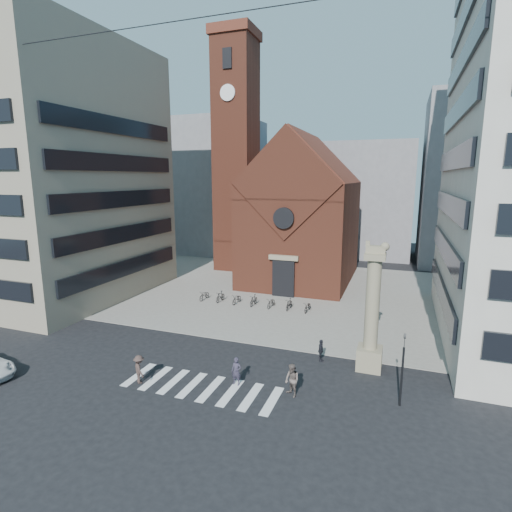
# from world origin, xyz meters

# --- Properties ---
(ground) EXTENTS (120.00, 120.00, 0.00)m
(ground) POSITION_xyz_m (0.00, 0.00, 0.00)
(ground) COLOR black
(ground) RESTS_ON ground
(piazza) EXTENTS (46.00, 30.00, 0.05)m
(piazza) POSITION_xyz_m (0.00, 19.00, 0.03)
(piazza) COLOR gray
(piazza) RESTS_ON ground
(zebra_crossing) EXTENTS (10.20, 3.20, 0.01)m
(zebra_crossing) POSITION_xyz_m (0.55, -3.00, 0.01)
(zebra_crossing) COLOR white
(zebra_crossing) RESTS_ON ground
(church) EXTENTS (12.00, 16.65, 18.00)m
(church) POSITION_xyz_m (0.00, 25.04, 7.98)
(church) COLOR brown
(church) RESTS_ON ground
(campanile) EXTENTS (5.50, 5.50, 31.20)m
(campanile) POSITION_xyz_m (-10.00, 28.00, 15.74)
(campanile) COLOR brown
(campanile) RESTS_ON ground
(building_left) EXTENTS (18.00, 20.00, 26.00)m
(building_left) POSITION_xyz_m (-24.00, 10.00, 13.00)
(building_left) COLOR gray
(building_left) RESTS_ON ground
(bg_block_left) EXTENTS (16.00, 14.00, 22.00)m
(bg_block_left) POSITION_xyz_m (-20.00, 40.00, 11.00)
(bg_block_left) COLOR gray
(bg_block_left) RESTS_ON ground
(bg_block_mid) EXTENTS (14.00, 12.00, 18.00)m
(bg_block_mid) POSITION_xyz_m (6.00, 45.00, 9.00)
(bg_block_mid) COLOR gray
(bg_block_mid) RESTS_ON ground
(bg_block_right) EXTENTS (16.00, 14.00, 24.00)m
(bg_block_right) POSITION_xyz_m (22.00, 42.00, 12.00)
(bg_block_right) COLOR gray
(bg_block_right) RESTS_ON ground
(lion_column) EXTENTS (1.63, 1.60, 8.68)m
(lion_column) POSITION_xyz_m (10.01, 3.00, 3.46)
(lion_column) COLOR gray
(lion_column) RESTS_ON ground
(traffic_light) EXTENTS (0.13, 0.16, 4.30)m
(traffic_light) POSITION_xyz_m (12.00, -1.00, 2.29)
(traffic_light) COLOR black
(traffic_light) RESTS_ON ground
(pedestrian_0) EXTENTS (0.66, 0.45, 1.77)m
(pedestrian_0) POSITION_xyz_m (2.46, -1.98, 0.88)
(pedestrian_0) COLOR #322C3E
(pedestrian_0) RESTS_ON ground
(pedestrian_1) EXTENTS (1.21, 1.17, 1.97)m
(pedestrian_1) POSITION_xyz_m (6.02, -2.07, 0.98)
(pedestrian_1) COLOR #665852
(pedestrian_1) RESTS_ON ground
(pedestrian_2) EXTENTS (0.45, 0.95, 1.58)m
(pedestrian_2) POSITION_xyz_m (6.74, 3.00, 0.79)
(pedestrian_2) COLOR black
(pedestrian_2) RESTS_ON ground
(pedestrian_3) EXTENTS (1.33, 1.24, 1.80)m
(pedestrian_3) POSITION_xyz_m (-3.31, -3.83, 0.90)
(pedestrian_3) COLOR #42312C
(pedestrian_3) RESTS_ON ground
(scooter_0) EXTENTS (0.75, 1.88, 0.97)m
(scooter_0) POSITION_xyz_m (-7.38, 12.84, 0.53)
(scooter_0) COLOR black
(scooter_0) RESTS_ON piazza
(scooter_1) EXTENTS (0.61, 1.82, 1.08)m
(scooter_1) POSITION_xyz_m (-5.55, 12.84, 0.59)
(scooter_1) COLOR black
(scooter_1) RESTS_ON piazza
(scooter_2) EXTENTS (0.75, 1.88, 0.97)m
(scooter_2) POSITION_xyz_m (-3.72, 12.84, 0.53)
(scooter_2) COLOR black
(scooter_2) RESTS_ON piazza
(scooter_3) EXTENTS (0.61, 1.82, 1.08)m
(scooter_3) POSITION_xyz_m (-1.89, 12.84, 0.59)
(scooter_3) COLOR black
(scooter_3) RESTS_ON piazza
(scooter_4) EXTENTS (0.75, 1.88, 0.97)m
(scooter_4) POSITION_xyz_m (-0.06, 12.84, 0.53)
(scooter_4) COLOR black
(scooter_4) RESTS_ON piazza
(scooter_5) EXTENTS (0.61, 1.82, 1.08)m
(scooter_5) POSITION_xyz_m (1.76, 12.84, 0.59)
(scooter_5) COLOR black
(scooter_5) RESTS_ON piazza
(scooter_6) EXTENTS (0.75, 1.88, 0.97)m
(scooter_6) POSITION_xyz_m (3.59, 12.84, 0.53)
(scooter_6) COLOR black
(scooter_6) RESTS_ON piazza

